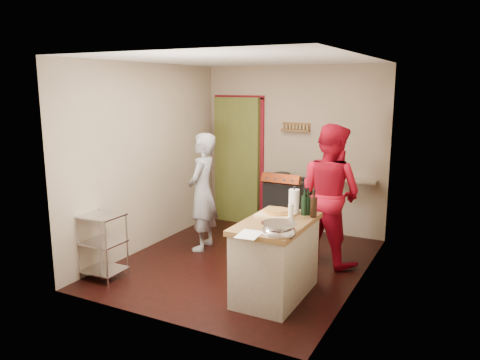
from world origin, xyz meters
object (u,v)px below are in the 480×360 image
stove (287,206)px  person_red (330,194)px  wire_shelving (103,243)px  person_stripe (202,192)px  island (276,256)px

stove → person_red: 1.35m
stove → wire_shelving: (-1.33, -2.62, -0.01)m
wire_shelving → person_stripe: person_stripe is taller
island → person_red: size_ratio=0.71×
stove → person_red: (0.93, -0.86, 0.46)m
wire_shelving → person_red: bearing=38.0°
wire_shelving → person_stripe: (0.52, 1.43, 0.39)m
stove → wire_shelving: 2.94m
stove → person_stripe: bearing=-124.2°
wire_shelving → person_red: person_red is taller
person_red → wire_shelving: bearing=59.5°
person_red → person_stripe: bearing=32.2°
wire_shelving → person_stripe: 1.57m
island → person_stripe: 1.83m
island → person_red: (0.20, 1.27, 0.45)m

